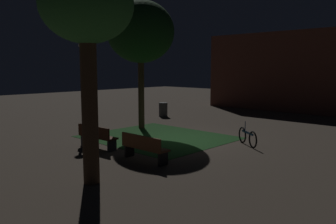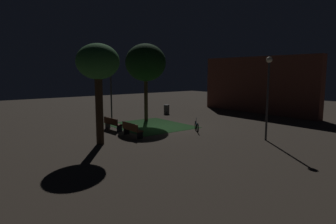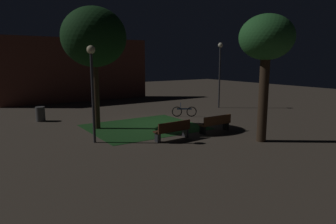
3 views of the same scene
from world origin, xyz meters
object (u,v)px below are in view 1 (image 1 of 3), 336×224
(tree_near_wall, at_px, (141,32))
(bench_front_left, at_px, (144,147))
(bench_near_trees, at_px, (96,136))
(tree_left_canopy, at_px, (87,11))
(trash_bin, at_px, (163,110))
(bicycle, at_px, (247,137))
(lamp_post_path_center, at_px, (83,70))

(tree_near_wall, bearing_deg, bench_front_left, -41.55)
(bench_near_trees, height_order, tree_near_wall, tree_near_wall)
(tree_near_wall, bearing_deg, tree_left_canopy, -51.21)
(tree_left_canopy, relative_size, trash_bin, 6.38)
(tree_left_canopy, height_order, bicycle, tree_left_canopy)
(bench_near_trees, bearing_deg, bench_front_left, -0.00)
(lamp_post_path_center, bearing_deg, bench_near_trees, -26.08)
(bicycle, bearing_deg, tree_near_wall, -178.04)
(tree_left_canopy, bearing_deg, bench_front_left, 103.57)
(tree_near_wall, distance_m, bicycle, 7.42)
(tree_left_canopy, relative_size, bicycle, 4.10)
(tree_left_canopy, height_order, lamp_post_path_center, tree_left_canopy)
(bench_front_left, xyz_separation_m, trash_bin, (-6.84, 7.94, -0.04))
(trash_bin, bearing_deg, bench_front_left, -49.26)
(tree_near_wall, height_order, lamp_post_path_center, tree_near_wall)
(lamp_post_path_center, distance_m, trash_bin, 6.93)
(bench_near_trees, xyz_separation_m, lamp_post_path_center, (-3.17, 1.55, 2.44))
(trash_bin, bearing_deg, bicycle, -23.82)
(tree_near_wall, xyz_separation_m, trash_bin, (-2.15, 3.78, -4.33))
(bench_front_left, relative_size, lamp_post_path_center, 0.42)
(lamp_post_path_center, xyz_separation_m, trash_bin, (-1.03, 6.39, -2.48))
(bicycle, bearing_deg, bench_front_left, -106.10)
(bench_near_trees, relative_size, lamp_post_path_center, 0.43)
(tree_left_canopy, xyz_separation_m, trash_bin, (-7.42, 10.34, -4.01))
(bench_near_trees, bearing_deg, bicycle, 48.22)
(bench_near_trees, relative_size, trash_bin, 2.08)
(bench_front_left, xyz_separation_m, tree_left_canopy, (0.58, -2.40, 3.97))
(tree_near_wall, bearing_deg, lamp_post_path_center, -113.09)
(tree_near_wall, bearing_deg, trash_bin, 119.59)
(trash_bin, xyz_separation_m, bicycle, (8.10, -3.58, -0.10))
(tree_near_wall, xyz_separation_m, lamp_post_path_center, (-1.11, -2.61, -1.85))
(lamp_post_path_center, bearing_deg, tree_near_wall, 66.91)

